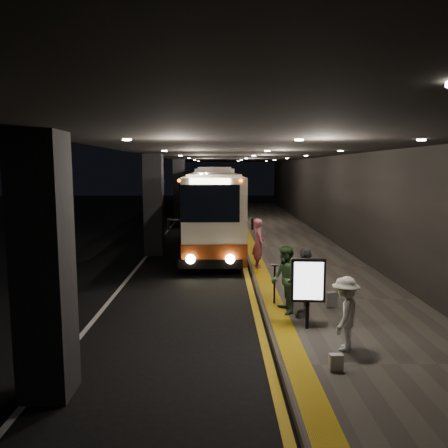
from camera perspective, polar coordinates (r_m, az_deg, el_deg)
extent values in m
plane|color=black|center=(15.55, -5.68, -6.88)|extent=(90.00, 90.00, 0.00)
cube|color=silver|center=(20.61, -9.44, -3.38)|extent=(0.12, 50.00, 0.01)
cube|color=gold|center=(20.39, 2.18, -3.41)|extent=(0.18, 50.00, 0.01)
cube|color=#514C44|center=(20.63, 8.87, -3.17)|extent=(4.50, 50.00, 0.15)
cube|color=gold|center=(20.39, 3.59, -2.98)|extent=(0.50, 50.00, 0.01)
cube|color=black|center=(20.79, 15.18, 4.87)|extent=(0.10, 50.00, 6.00)
cube|color=black|center=(7.75, -22.49, -5.26)|extent=(0.80, 0.80, 4.40)
cube|color=black|center=(19.29, -9.15, 2.47)|extent=(0.80, 0.80, 4.40)
cube|color=black|center=(31.18, -5.87, 4.37)|extent=(0.80, 0.80, 4.40)
cube|color=black|center=(20.05, 2.68, 9.60)|extent=(9.00, 50.00, 0.40)
cube|color=beige|center=(20.39, -1.48, 2.03)|extent=(2.56, 11.03, 3.11)
cube|color=maroon|center=(20.53, -1.47, -1.14)|extent=(2.58, 11.05, 0.82)
cube|color=black|center=(14.83, -1.83, 2.69)|extent=(2.01, 0.11, 1.28)
cube|color=black|center=(15.23, -1.79, -5.20)|extent=(2.25, 0.31, 0.32)
cylinder|color=black|center=(17.21, -5.07, -3.91)|extent=(0.26, 0.91, 0.91)
cylinder|color=black|center=(17.17, 1.77, -3.92)|extent=(0.26, 0.91, 0.91)
cylinder|color=black|center=(24.23, -3.75, -0.61)|extent=(0.26, 0.91, 0.91)
cylinder|color=black|center=(24.20, 1.10, -0.61)|extent=(0.26, 0.91, 0.91)
sphere|color=#FFEAA5|center=(15.13, -4.41, -4.59)|extent=(0.33, 0.33, 0.33)
sphere|color=#FFEAA5|center=(15.10, 0.81, -4.59)|extent=(0.33, 0.33, 0.33)
cube|color=#FFF2BF|center=(14.78, -1.85, 5.62)|extent=(1.37, 0.08, 0.20)
cube|color=beige|center=(33.25, -1.37, 4.37)|extent=(2.78, 11.90, 3.35)
cube|color=maroon|center=(33.34, -1.37, 2.25)|extent=(2.80, 11.92, 0.89)
cube|color=black|center=(27.27, -1.56, 5.26)|extent=(2.17, 0.12, 1.38)
cube|color=black|center=(27.53, -1.54, 0.54)|extent=(2.42, 0.31, 0.35)
cylinder|color=black|center=(29.68, -3.62, 0.93)|extent=(0.28, 0.99, 0.99)
cylinder|color=black|center=(29.65, 0.68, 0.94)|extent=(0.28, 0.99, 0.99)
cylinder|color=black|center=(37.33, -2.99, 2.26)|extent=(0.28, 0.99, 0.99)
cylinder|color=black|center=(37.30, 0.43, 2.27)|extent=(0.28, 0.99, 0.99)
imported|color=#AD5167|center=(16.07, 4.52, -2.52)|extent=(0.51, 0.71, 1.83)
imported|color=#3E6639|center=(11.19, 8.02, -7.16)|extent=(0.63, 0.91, 1.75)
imported|color=silver|center=(9.28, 15.55, -11.20)|extent=(0.85, 1.07, 1.51)
imported|color=#444549|center=(11.01, 10.59, -7.47)|extent=(0.86, 1.14, 1.74)
cube|color=black|center=(12.10, 13.83, -9.53)|extent=(0.35, 0.22, 0.39)
cube|color=silver|center=(8.58, 14.44, -17.08)|extent=(0.25, 0.15, 0.30)
cylinder|color=black|center=(10.37, 10.81, -11.61)|extent=(0.08, 0.08, 0.64)
cube|color=black|center=(10.14, 10.92, -7.24)|extent=(0.78, 0.14, 1.00)
cube|color=white|center=(10.08, 10.99, -7.32)|extent=(0.65, 0.06, 0.86)
cylinder|color=black|center=(11.97, 6.61, -7.85)|extent=(0.05, 0.05, 1.07)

